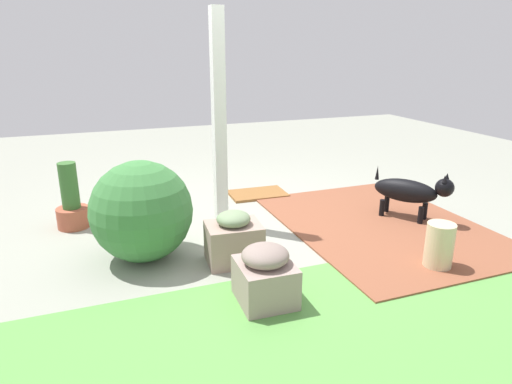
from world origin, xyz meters
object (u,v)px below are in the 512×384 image
terracotta_pot_tall (72,205)px  ceramic_urn (439,246)px  terracotta_pot_broad (135,194)px  dog (411,191)px  stone_planter_mid (234,239)px  stone_planter_far (265,275)px  round_shrub (142,211)px  porch_pillar (219,123)px  doormat (258,194)px

terracotta_pot_tall → ceramic_urn: 3.37m
terracotta_pot_broad → dog: 2.82m
stone_planter_mid → stone_planter_far: size_ratio=1.10×
terracotta_pot_broad → terracotta_pot_tall: 0.62m
terracotta_pot_tall → dog: bearing=162.6°
terracotta_pot_tall → round_shrub: bearing=120.9°
dog → stone_planter_far: bearing=25.4°
porch_pillar → terracotta_pot_broad: (0.76, -0.57, -0.78)m
terracotta_pot_tall → ceramic_urn: (-2.74, 1.95, -0.04)m
dog → doormat: size_ratio=1.07×
terracotta_pot_tall → doormat: size_ratio=0.98×
terracotta_pot_broad → dog: (-2.59, 1.10, 0.07)m
stone_planter_mid → doormat: size_ratio=0.70×
stone_planter_far → terracotta_pot_tall: (1.26, -1.93, 0.03)m
doormat → dog: bearing=131.4°
porch_pillar → stone_planter_mid: bearing=80.8°
porch_pillar → dog: (-1.83, 0.53, -0.71)m
round_shrub → dog: (-2.64, 0.06, -0.11)m
stone_planter_far → terracotta_pot_tall: size_ratio=0.65×
ceramic_urn → doormat: ceramic_urn is taller
terracotta_pot_broad → stone_planter_far: bearing=107.7°
terracotta_pot_broad → dog: bearing=157.0°
terracotta_pot_tall → ceramic_urn: terracotta_pot_tall is taller
stone_planter_mid → porch_pillar: bearing=-99.2°
stone_planter_mid → terracotta_pot_tall: bearing=-45.8°
porch_pillar → dog: size_ratio=2.86×
terracotta_pot_tall → dog: terracotta_pot_tall is taller
stone_planter_mid → round_shrub: bearing=-26.2°
porch_pillar → stone_planter_far: (0.12, 1.46, -0.82)m
round_shrub → terracotta_pot_tall: (0.56, -0.94, -0.19)m
ceramic_urn → doormat: bearing=-73.1°
round_shrub → terracotta_pot_tall: bearing=-59.1°
ceramic_urn → stone_planter_far: bearing=-0.8°
porch_pillar → round_shrub: (0.81, 0.47, -0.60)m
porch_pillar → stone_planter_far: porch_pillar is taller
porch_pillar → terracotta_pot_broad: 1.23m
round_shrub → doormat: bearing=-140.2°
porch_pillar → round_shrub: 1.11m
terracotta_pot_tall → doormat: terracotta_pot_tall is taller
stone_planter_mid → ceramic_urn: size_ratio=1.23×
terracotta_pot_broad → doormat: 1.47m
porch_pillar → stone_planter_mid: (0.13, 0.80, -0.82)m
doormat → terracotta_pot_broad: bearing=8.2°
terracotta_pot_broad → porch_pillar: bearing=143.3°
stone_planter_far → terracotta_pot_broad: bearing=-72.3°
porch_pillar → round_shrub: size_ratio=2.44×
round_shrub → doormat: 1.98m
stone_planter_far → ceramic_urn: size_ratio=1.12×
porch_pillar → dog: bearing=163.8°
ceramic_urn → round_shrub: bearing=-24.9°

